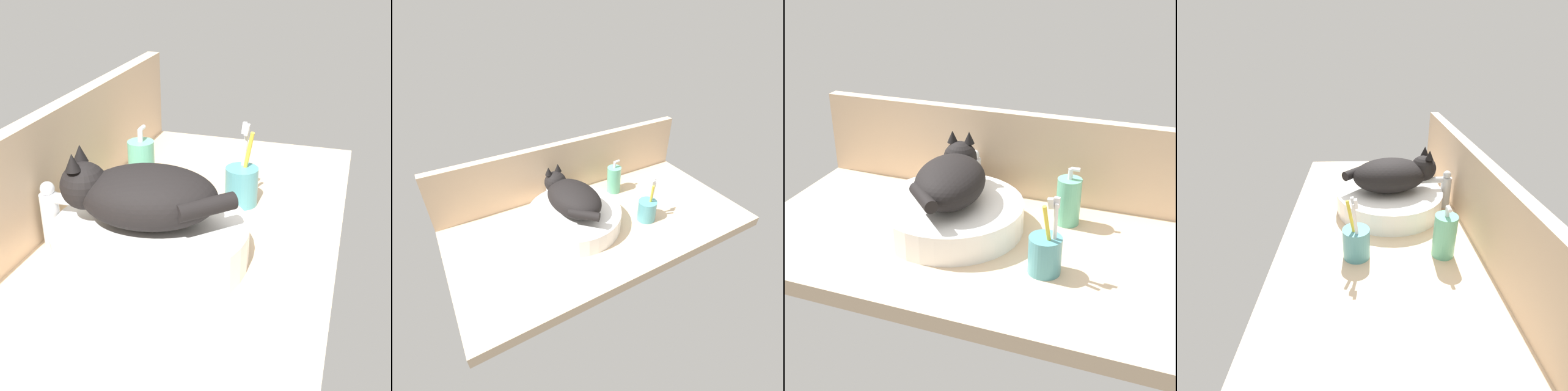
{
  "view_description": "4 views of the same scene",
  "coord_description": "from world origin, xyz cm",
  "views": [
    {
      "loc": [
        -90.82,
        -29.87,
        55.94
      ],
      "look_at": [
        -1.42,
        -2.59,
        10.1
      ],
      "focal_mm": 50.0,
      "sensor_mm": 36.0,
      "label": 1
    },
    {
      "loc": [
        -51.75,
        -80.18,
        78.53
      ],
      "look_at": [
        -2.78,
        4.94,
        11.02
      ],
      "focal_mm": 28.0,
      "sensor_mm": 36.0,
      "label": 2
    },
    {
      "loc": [
        39.1,
        -106.83,
        68.15
      ],
      "look_at": [
        -1.23,
        2.03,
        11.2
      ],
      "focal_mm": 50.0,
      "sensor_mm": 36.0,
      "label": 3
    },
    {
      "loc": [
        85.4,
        -5.59,
        52.74
      ],
      "look_at": [
        0.22,
        -2.62,
        10.14
      ],
      "focal_mm": 28.0,
      "sensor_mm": 36.0,
      "label": 4
    }
  ],
  "objects": [
    {
      "name": "toothbrush_cup",
      "position": [
        17.44,
        -7.59,
        4.73
      ],
      "size": [
        7.35,
        7.35,
        18.72
      ],
      "color": "teal",
      "rests_on": "ground_plane"
    },
    {
      "name": "backsplash_panel",
      "position": [
        0.0,
        28.41,
        11.99
      ],
      "size": [
        117.08,
        3.6,
        23.98
      ],
      "primitive_type": "cube",
      "color": "#CCAD8C",
      "rests_on": "ground_plane"
    },
    {
      "name": "ground_plane",
      "position": [
        0.0,
        0.0,
        -2.0
      ],
      "size": [
        117.08,
        60.42,
        4.0
      ],
      "primitive_type": "cube",
      "color": "#D1B28E"
    },
    {
      "name": "sink_basin",
      "position": [
        -9.59,
        3.58,
        3.68
      ],
      "size": [
        36.45,
        36.45,
        7.35
      ],
      "primitive_type": "cylinder",
      "color": "white",
      "rests_on": "ground_plane"
    },
    {
      "name": "cat",
      "position": [
        -9.9,
        4.91,
        13.11
      ],
      "size": [
        21.13,
        32.27,
        14.0
      ],
      "color": "black",
      "rests_on": "sink_basin"
    },
    {
      "name": "faucet",
      "position": [
        -10.8,
        22.48,
        7.3
      ],
      "size": [
        3.6,
        11.85,
        13.6
      ],
      "color": "silver",
      "rests_on": "ground_plane"
    },
    {
      "name": "soap_dispenser",
      "position": [
        17.35,
        16.28,
        6.29
      ],
      "size": [
        6.15,
        6.15,
        15.67
      ],
      "color": "#60B793",
      "rests_on": "ground_plane"
    }
  ]
}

